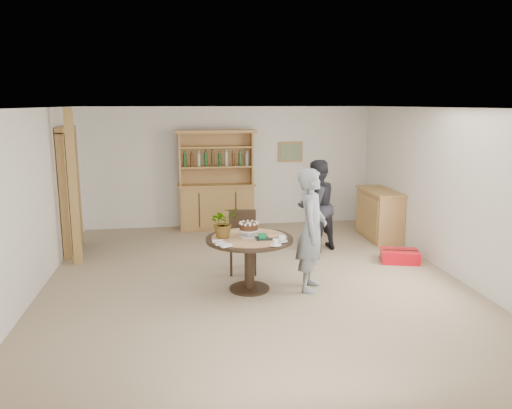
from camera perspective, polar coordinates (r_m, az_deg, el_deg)
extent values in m
plane|color=tan|center=(7.42, -0.27, -8.69)|extent=(7.00, 7.00, 0.00)
cube|color=white|center=(10.52, -3.05, 4.32)|extent=(6.00, 0.04, 2.50)
cube|color=white|center=(3.77, 7.55, -8.91)|extent=(6.00, 0.04, 2.50)
cube|color=white|center=(7.29, -24.29, 0.11)|extent=(0.04, 7.00, 2.50)
cube|color=white|center=(8.08, 21.28, 1.37)|extent=(0.04, 7.00, 2.50)
cube|color=white|center=(6.97, -0.28, 10.99)|extent=(6.00, 7.00, 0.04)
cube|color=tan|center=(10.67, 3.96, 6.02)|extent=(0.52, 0.03, 0.42)
cube|color=#59724C|center=(10.65, 3.98, 6.01)|extent=(0.44, 0.02, 0.34)
cube|color=black|center=(9.23, -20.57, 1.33)|extent=(0.10, 0.90, 2.10)
cube|color=tan|center=(8.74, -21.10, 0.76)|extent=(0.12, 0.10, 2.10)
cube|color=tan|center=(9.70, -19.86, 1.84)|extent=(0.12, 0.10, 2.10)
cube|color=tan|center=(9.11, -20.92, 8.03)|extent=(0.12, 1.10, 0.10)
cube|color=tan|center=(8.37, -20.16, 1.77)|extent=(0.12, 0.12, 2.50)
cube|color=tan|center=(10.38, -4.51, -0.29)|extent=(1.50, 0.50, 0.90)
cube|color=tan|center=(10.29, -4.55, 2.28)|extent=(1.56, 0.54, 0.04)
cube|color=tan|center=(10.32, -4.64, 5.38)|extent=(1.50, 0.04, 1.06)
cube|color=tan|center=(10.14, -8.71, 5.18)|extent=(0.04, 0.34, 1.06)
cube|color=tan|center=(10.24, -0.49, 5.37)|extent=(0.04, 0.34, 1.06)
cube|color=tan|center=(10.19, -4.56, 4.34)|extent=(1.44, 0.32, 0.03)
cube|color=tan|center=(10.15, -4.60, 6.58)|extent=(1.44, 0.32, 0.03)
cube|color=tan|center=(10.12, -4.63, 8.33)|extent=(1.62, 0.40, 0.06)
cylinder|color=#194C1E|center=(10.15, -7.75, 5.13)|extent=(0.07, 0.07, 0.28)
cylinder|color=#4C2D14|center=(10.15, -6.84, 5.15)|extent=(0.07, 0.07, 0.28)
cylinder|color=#B2BFB2|center=(10.15, -5.93, 5.17)|extent=(0.07, 0.07, 0.28)
cylinder|color=#194C1E|center=(10.16, -5.03, 5.20)|extent=(0.07, 0.07, 0.28)
cylinder|color=#4C2D14|center=(10.17, -4.13, 5.22)|extent=(0.07, 0.07, 0.28)
cylinder|color=#B2BFB2|center=(10.19, -3.23, 5.24)|extent=(0.07, 0.07, 0.28)
cylinder|color=#194C1E|center=(10.20, -2.33, 5.26)|extent=(0.07, 0.07, 0.28)
cylinder|color=#4C2D14|center=(10.22, -1.43, 5.27)|extent=(0.07, 0.07, 0.28)
cube|color=tan|center=(9.88, 13.92, -1.19)|extent=(0.50, 1.20, 0.90)
cube|color=tan|center=(9.79, 14.05, 1.49)|extent=(0.54, 1.26, 0.04)
cylinder|color=black|center=(6.86, -0.76, -3.98)|extent=(1.20, 1.20, 0.04)
cylinder|color=black|center=(6.97, -0.75, -6.91)|extent=(0.14, 0.14, 0.70)
cylinder|color=black|center=(7.09, -0.75, -9.56)|extent=(0.56, 0.56, 0.03)
cylinder|color=#A77F51|center=(6.86, -0.76, -3.78)|extent=(1.04, 1.04, 0.01)
cube|color=black|center=(7.66, -1.53, -4.52)|extent=(0.46, 0.46, 0.04)
cube|color=black|center=(7.77, -1.57, -2.36)|extent=(0.42, 0.07, 0.46)
cube|color=black|center=(7.72, -1.58, -0.78)|extent=(0.42, 0.08, 0.05)
cube|color=black|center=(7.55, -2.86, -6.59)|extent=(0.04, 0.03, 0.44)
cube|color=black|center=(7.56, -0.11, -6.55)|extent=(0.04, 0.03, 0.44)
cube|color=black|center=(7.89, -2.86, -5.78)|extent=(0.04, 0.03, 0.44)
cube|color=black|center=(7.90, -0.24, -5.75)|extent=(0.04, 0.03, 0.44)
cylinder|color=white|center=(6.90, -0.82, -3.59)|extent=(0.28, 0.28, 0.01)
cylinder|color=white|center=(6.89, -0.82, -3.27)|extent=(0.05, 0.05, 0.08)
cylinder|color=white|center=(6.88, -0.82, -2.91)|extent=(0.30, 0.30, 0.01)
cylinder|color=#402412|center=(6.87, -0.82, -2.50)|extent=(0.26, 0.26, 0.09)
cylinder|color=white|center=(6.86, -0.82, -2.13)|extent=(0.08, 0.08, 0.01)
sphere|color=white|center=(6.87, 0.17, -2.10)|extent=(0.04, 0.04, 0.04)
sphere|color=white|center=(6.93, -0.04, -1.99)|extent=(0.04, 0.04, 0.04)
sphere|color=white|center=(6.97, -0.45, -1.92)|extent=(0.04, 0.04, 0.04)
sphere|color=white|center=(6.97, -0.96, -1.91)|extent=(0.04, 0.04, 0.04)
sphere|color=white|center=(6.95, -1.43, -1.95)|extent=(0.04, 0.04, 0.04)
sphere|color=white|center=(6.90, -1.75, -2.05)|extent=(0.04, 0.04, 0.04)
sphere|color=white|center=(6.84, -1.82, -2.17)|extent=(0.04, 0.04, 0.04)
sphere|color=white|center=(6.79, -1.62, -2.28)|extent=(0.04, 0.04, 0.04)
sphere|color=white|center=(6.75, -1.21, -2.36)|extent=(0.04, 0.04, 0.04)
sphere|color=white|center=(6.74, -0.69, -2.37)|extent=(0.04, 0.04, 0.04)
sphere|color=white|center=(6.77, -0.20, -2.32)|extent=(0.04, 0.04, 0.04)
sphere|color=white|center=(6.81, 0.11, -2.22)|extent=(0.04, 0.04, 0.04)
imported|color=#3F7233|center=(6.81, -3.74, -2.03)|extent=(0.47, 0.44, 0.42)
cube|color=black|center=(6.77, 1.23, -3.88)|extent=(0.30, 0.20, 0.01)
cube|color=#0D783C|center=(6.75, 0.72, -3.62)|extent=(0.10, 0.10, 0.06)
cube|color=#0D783C|center=(6.74, 0.72, -3.33)|extent=(0.11, 0.02, 0.01)
cylinder|color=white|center=(6.65, 2.99, -4.19)|extent=(0.15, 0.15, 0.01)
imported|color=white|center=(6.64, 3.00, -3.83)|extent=(0.10, 0.10, 0.08)
cylinder|color=white|center=(6.47, 2.25, -4.64)|extent=(0.15, 0.15, 0.01)
imported|color=white|center=(6.46, 2.25, -4.29)|extent=(0.08, 0.08, 0.07)
cube|color=white|center=(6.61, -4.40, -4.20)|extent=(0.14, 0.08, 0.03)
cube|color=white|center=(6.50, -4.06, -4.48)|extent=(0.16, 0.11, 0.03)
cube|color=white|center=(6.41, -3.45, -4.70)|extent=(0.16, 0.14, 0.03)
imported|color=slate|center=(6.90, 6.37, -2.92)|extent=(0.61, 0.73, 1.70)
imported|color=black|center=(8.77, 6.88, -0.14)|extent=(0.98, 0.92, 1.61)
cube|color=red|center=(8.55, 16.11, -5.70)|extent=(0.68, 0.54, 0.20)
cube|color=black|center=(8.52, 16.15, -5.02)|extent=(0.55, 0.18, 0.01)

